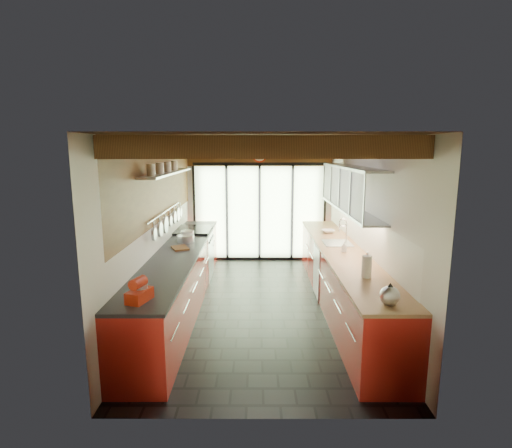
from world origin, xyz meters
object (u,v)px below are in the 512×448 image
at_px(stand_mixer, 139,291).
at_px(soap_bottle, 344,247).
at_px(bowl, 328,231).
at_px(paper_towel, 367,267).
at_px(kettle, 390,295).

bearing_deg(stand_mixer, soap_bottle, 38.37).
relative_size(soap_bottle, bowl, 0.68).
xyz_separation_m(stand_mixer, soap_bottle, (2.54, 2.01, -0.02)).
height_order(paper_towel, bowl, paper_towel).
bearing_deg(paper_towel, soap_bottle, 90.00).
xyz_separation_m(stand_mixer, kettle, (2.54, -0.09, 0.00)).
bearing_deg(soap_bottle, bowl, 90.00).
xyz_separation_m(paper_towel, soap_bottle, (0.00, 1.25, -0.05)).
distance_m(stand_mixer, kettle, 2.54).
bearing_deg(soap_bottle, stand_mixer, -141.63).
bearing_deg(stand_mixer, kettle, -2.08).
relative_size(kettle, soap_bottle, 1.70).
distance_m(kettle, paper_towel, 0.86).
xyz_separation_m(kettle, soap_bottle, (0.00, 2.10, -0.02)).
relative_size(kettle, paper_towel, 0.88).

